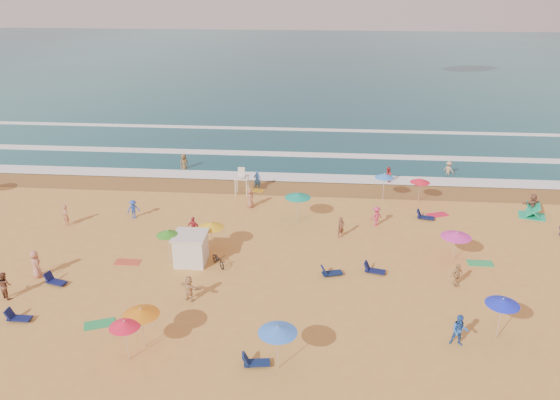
{
  "coord_description": "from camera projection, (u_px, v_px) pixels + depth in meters",
  "views": [
    {
      "loc": [
        1.86,
        -33.73,
        18.32
      ],
      "look_at": [
        -1.47,
        6.0,
        1.5
      ],
      "focal_mm": 35.0,
      "sensor_mm": 36.0,
      "label": 1
    }
  ],
  "objects": [
    {
      "name": "beachgoers",
      "position": [
        291.0,
        219.0,
        41.71
      ],
      "size": [
        37.93,
        27.38,
        2.12
      ],
      "color": "brown",
      "rests_on": "ground"
    },
    {
      "name": "cabana",
      "position": [
        191.0,
        249.0,
        36.69
      ],
      "size": [
        2.0,
        2.0,
        2.0
      ],
      "primitive_type": "cube",
      "color": "silver",
      "rests_on": "ground"
    },
    {
      "name": "ground",
      "position": [
        294.0,
        253.0,
        38.24
      ],
      "size": [
        220.0,
        220.0,
        0.0
      ],
      "primitive_type": "plane",
      "color": "gold",
      "rests_on": "ground"
    },
    {
      "name": "wet_sand",
      "position": [
        302.0,
        188.0,
        49.71
      ],
      "size": [
        220.0,
        220.0,
        0.0
      ],
      "primitive_type": "plane",
      "color": "olive",
      "rests_on": "ground"
    },
    {
      "name": "bicycle",
      "position": [
        218.0,
        260.0,
        36.48
      ],
      "size": [
        1.52,
        1.76,
        0.91
      ],
      "primitive_type": "imported",
      "rotation": [
        0.0,
        0.0,
        0.63
      ],
      "color": "black",
      "rests_on": "ground"
    },
    {
      "name": "beach_umbrellas",
      "position": [
        343.0,
        227.0,
        37.2
      ],
      "size": [
        55.1,
        25.59,
        0.79
      ],
      "color": "#139D7D",
      "rests_on": "ground"
    },
    {
      "name": "surf_foam",
      "position": [
        306.0,
        157.0,
        57.77
      ],
      "size": [
        200.0,
        18.7,
        0.05
      ],
      "color": "white",
      "rests_on": "ground"
    },
    {
      "name": "cabana_roof",
      "position": [
        190.0,
        235.0,
        36.28
      ],
      "size": [
        2.2,
        2.2,
        0.12
      ],
      "primitive_type": "cube",
      "color": "silver",
      "rests_on": "cabana"
    },
    {
      "name": "lifeguard_stand",
      "position": [
        242.0,
        183.0,
        48.03
      ],
      "size": [
        1.2,
        1.2,
        2.1
      ],
      "primitive_type": null,
      "color": "white",
      "rests_on": "ground"
    },
    {
      "name": "loungers",
      "position": [
        347.0,
        271.0,
        35.65
      ],
      "size": [
        37.53,
        19.27,
        0.34
      ],
      "color": "#0F154E",
      "rests_on": "ground"
    },
    {
      "name": "towels",
      "position": [
        318.0,
        268.0,
        36.36
      ],
      "size": [
        43.25,
        25.52,
        0.03
      ],
      "color": "orange",
      "rests_on": "ground"
    },
    {
      "name": "ocean",
      "position": [
        318.0,
        64.0,
        115.36
      ],
      "size": [
        220.0,
        140.0,
        0.18
      ],
      "primitive_type": "cube",
      "color": "#0C4756",
      "rests_on": "ground"
    }
  ]
}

